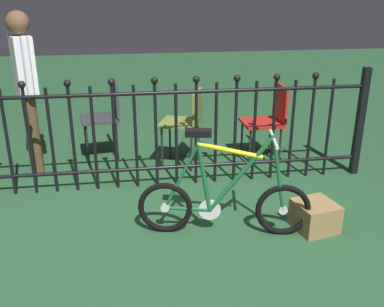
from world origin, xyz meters
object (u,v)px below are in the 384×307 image
Objects in this scene: chair_charcoal at (106,112)px; display_crate at (315,216)px; person_visitor at (25,80)px; bicycle at (224,200)px; chair_red at (269,116)px; chair_olive at (187,119)px.

chair_charcoal reaches higher than display_crate.
person_visitor is at bearing -159.83° from chair_charcoal.
bicycle is 2.43m from person_visitor.
chair_red is 1.64m from display_crate.
chair_olive is (-0.95, -0.07, 0.02)m from chair_red.
chair_charcoal is at bearing 117.67° from bicycle.
chair_olive is at bearing 93.61° from bicycle.
chair_charcoal is at bearing 132.51° from display_crate.
chair_charcoal reaches higher than chair_olive.
bicycle reaches higher than chair_olive.
chair_charcoal is 0.93m from person_visitor.
display_crate is at bearing -60.66° from chair_olive.
bicycle reaches higher than display_crate.
display_crate is (2.49, -1.60, -0.88)m from person_visitor.
chair_olive is 0.94m from chair_charcoal.
bicycle is at bearing 176.52° from display_crate.
chair_red is 0.95× the size of chair_charcoal.
chair_red is (0.86, 1.55, 0.22)m from bicycle.
chair_red is at bearing 60.92° from bicycle.
bicycle is at bearing -86.39° from chair_olive.
bicycle is 1.50m from chair_olive.
chair_olive is at bearing -175.82° from chair_red.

